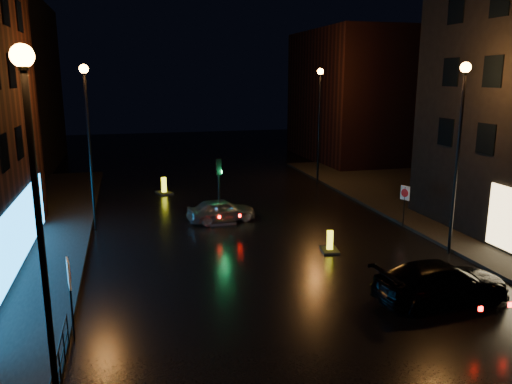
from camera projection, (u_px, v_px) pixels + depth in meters
ground at (346, 343)px, 14.90m from camera, size 120.00×120.00×0.00m
building_far_left at (1, 86)px, 42.34m from camera, size 8.00×16.00×14.00m
building_far_right at (351, 96)px, 47.43m from camera, size 8.00×14.00×12.00m
street_lamp_lnear at (36, 191)px, 9.83m from camera, size 0.44×0.44×8.37m
street_lamp_lfar at (88, 122)px, 24.91m from camera, size 0.44×0.44×8.37m
street_lamp_rnear at (460, 130)px, 21.24m from camera, size 0.44×0.44×8.37m
street_lamp_rfar at (319, 108)px, 36.32m from camera, size 0.44×0.44×8.37m
traffic_signal at (219, 211)px, 27.68m from camera, size 1.40×2.40×3.45m
guard_railing at (54, 381)px, 11.81m from camera, size 0.05×6.04×1.00m
silver_hatchback at (221, 210)px, 27.33m from camera, size 3.89×1.96×1.27m
dark_sedan at (441, 282)px, 17.54m from camera, size 5.07×2.25×1.44m
bollard_near at (330, 247)px, 22.75m from camera, size 0.93×1.23×0.97m
bollard_far at (164, 190)px, 33.99m from camera, size 1.21×1.49×1.12m
road_sign_left at (69, 280)px, 14.68m from camera, size 0.17×0.62×2.56m
road_sign_right at (405, 197)px, 25.91m from camera, size 0.25×0.53×2.27m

